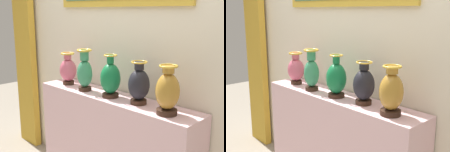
% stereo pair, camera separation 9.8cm
% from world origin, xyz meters
% --- Properties ---
extents(display_shelf, '(1.69, 0.33, 1.01)m').
position_xyz_m(display_shelf, '(0.00, 0.00, 0.50)').
color(display_shelf, beige).
rests_on(display_shelf, ground_plane).
extents(back_wall, '(3.92, 0.14, 2.88)m').
position_xyz_m(back_wall, '(-0.00, 0.22, 1.46)').
color(back_wall, beige).
rests_on(back_wall, ground_plane).
extents(curtain_gold, '(0.38, 0.08, 2.13)m').
position_xyz_m(curtain_gold, '(-1.66, 0.11, 1.06)').
color(curtain_gold, gold).
rests_on(curtain_gold, ground_plane).
extents(vase_rose, '(0.17, 0.17, 0.32)m').
position_xyz_m(vase_rose, '(-0.60, -0.02, 1.16)').
color(vase_rose, '#382319').
rests_on(vase_rose, display_shelf).
extents(vase_jade, '(0.14, 0.14, 0.39)m').
position_xyz_m(vase_jade, '(-0.30, -0.05, 1.18)').
color(vase_jade, '#382319').
rests_on(vase_jade, display_shelf).
extents(vase_emerald, '(0.17, 0.17, 0.37)m').
position_xyz_m(vase_emerald, '(0.01, -0.03, 1.17)').
color(vase_emerald, '#382319').
rests_on(vase_emerald, display_shelf).
extents(vase_onyx, '(0.17, 0.17, 0.35)m').
position_xyz_m(vase_onyx, '(0.31, -0.01, 1.16)').
color(vase_onyx, '#382319').
rests_on(vase_onyx, display_shelf).
extents(vase_ochre, '(0.17, 0.17, 0.36)m').
position_xyz_m(vase_ochre, '(0.61, -0.05, 1.17)').
color(vase_ochre, '#382319').
rests_on(vase_ochre, display_shelf).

